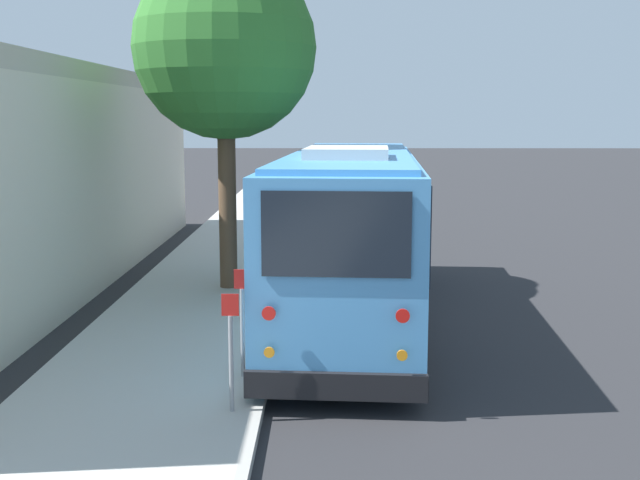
{
  "coord_description": "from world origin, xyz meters",
  "views": [
    {
      "loc": [
        -15.2,
        0.67,
        3.91
      ],
      "look_at": [
        1.44,
        0.79,
        1.3
      ],
      "focal_mm": 45.0,
      "sensor_mm": 36.0,
      "label": 1
    }
  ],
  "objects_px": {
    "sign_post_near": "(231,351)",
    "fire_hydrant": "(275,233)",
    "parked_sedan_gray": "(334,179)",
    "parked_sedan_white": "(331,170)",
    "parked_sedan_blue": "(328,210)",
    "parked_sedan_maroon": "(335,193)",
    "street_tree": "(225,36)",
    "shuttle_bus": "(351,227)",
    "sign_post_far": "(242,322)"
  },
  "relations": [
    {
      "from": "parked_sedan_maroon",
      "to": "parked_sedan_gray",
      "type": "relative_size",
      "value": 1.04
    },
    {
      "from": "street_tree",
      "to": "sign_post_near",
      "type": "height_order",
      "value": "street_tree"
    },
    {
      "from": "sign_post_far",
      "to": "fire_hydrant",
      "type": "distance_m",
      "value": 11.54
    },
    {
      "from": "shuttle_bus",
      "to": "sign_post_near",
      "type": "bearing_deg",
      "value": 166.26
    },
    {
      "from": "parked_sedan_white",
      "to": "sign_post_near",
      "type": "xyz_separation_m",
      "value": [
        -38.19,
        1.51,
        0.32
      ]
    },
    {
      "from": "parked_sedan_blue",
      "to": "sign_post_far",
      "type": "bearing_deg",
      "value": 176.19
    },
    {
      "from": "parked_sedan_blue",
      "to": "sign_post_near",
      "type": "height_order",
      "value": "sign_post_near"
    },
    {
      "from": "parked_sedan_gray",
      "to": "fire_hydrant",
      "type": "distance_m",
      "value": 18.98
    },
    {
      "from": "shuttle_bus",
      "to": "parked_sedan_blue",
      "type": "height_order",
      "value": "shuttle_bus"
    },
    {
      "from": "parked_sedan_white",
      "to": "parked_sedan_blue",
      "type": "bearing_deg",
      "value": -179.68
    },
    {
      "from": "parked_sedan_blue",
      "to": "parked_sedan_white",
      "type": "bearing_deg",
      "value": -0.07
    },
    {
      "from": "fire_hydrant",
      "to": "street_tree",
      "type": "bearing_deg",
      "value": 172.79
    },
    {
      "from": "shuttle_bus",
      "to": "parked_sedan_maroon",
      "type": "height_order",
      "value": "shuttle_bus"
    },
    {
      "from": "parked_sedan_blue",
      "to": "sign_post_far",
      "type": "relative_size",
      "value": 2.63
    },
    {
      "from": "parked_sedan_maroon",
      "to": "sign_post_far",
      "type": "height_order",
      "value": "sign_post_far"
    },
    {
      "from": "parked_sedan_white",
      "to": "sign_post_near",
      "type": "distance_m",
      "value": 38.22
    },
    {
      "from": "street_tree",
      "to": "fire_hydrant",
      "type": "bearing_deg",
      "value": -7.21
    },
    {
      "from": "shuttle_bus",
      "to": "parked_sedan_white",
      "type": "height_order",
      "value": "shuttle_bus"
    },
    {
      "from": "street_tree",
      "to": "fire_hydrant",
      "type": "relative_size",
      "value": 9.48
    },
    {
      "from": "parked_sedan_white",
      "to": "street_tree",
      "type": "xyz_separation_m",
      "value": [
        -30.58,
        2.45,
        4.93
      ]
    },
    {
      "from": "parked_sedan_gray",
      "to": "sign_post_far",
      "type": "relative_size",
      "value": 2.82
    },
    {
      "from": "parked_sedan_blue",
      "to": "sign_post_far",
      "type": "distance_m",
      "value": 16.71
    },
    {
      "from": "parked_sedan_gray",
      "to": "sign_post_far",
      "type": "bearing_deg",
      "value": -179.03
    },
    {
      "from": "parked_sedan_maroon",
      "to": "sign_post_near",
      "type": "relative_size",
      "value": 3.0
    },
    {
      "from": "parked_sedan_maroon",
      "to": "parked_sedan_white",
      "type": "distance_m",
      "value": 13.85
    },
    {
      "from": "sign_post_near",
      "to": "fire_hydrant",
      "type": "distance_m",
      "value": 12.93
    },
    {
      "from": "shuttle_bus",
      "to": "parked_sedan_white",
      "type": "distance_m",
      "value": 32.94
    },
    {
      "from": "fire_hydrant",
      "to": "parked_sedan_gray",
      "type": "bearing_deg",
      "value": -5.63
    },
    {
      "from": "parked_sedan_white",
      "to": "street_tree",
      "type": "bearing_deg",
      "value": 176.39
    },
    {
      "from": "parked_sedan_maroon",
      "to": "fire_hydrant",
      "type": "height_order",
      "value": "parked_sedan_maroon"
    },
    {
      "from": "parked_sedan_gray",
      "to": "parked_sedan_white",
      "type": "relative_size",
      "value": 0.98
    },
    {
      "from": "shuttle_bus",
      "to": "parked_sedan_blue",
      "type": "xyz_separation_m",
      "value": [
        12.78,
        0.4,
        -1.21
      ]
    },
    {
      "from": "sign_post_near",
      "to": "sign_post_far",
      "type": "xyz_separation_m",
      "value": [
        1.39,
        0.0,
        0.02
      ]
    },
    {
      "from": "parked_sedan_gray",
      "to": "sign_post_far",
      "type": "xyz_separation_m",
      "value": [
        -30.43,
        1.59,
        0.36
      ]
    },
    {
      "from": "sign_post_far",
      "to": "street_tree",
      "type": "bearing_deg",
      "value": 8.59
    },
    {
      "from": "parked_sedan_blue",
      "to": "fire_hydrant",
      "type": "height_order",
      "value": "parked_sedan_blue"
    },
    {
      "from": "street_tree",
      "to": "sign_post_far",
      "type": "bearing_deg",
      "value": -171.41
    },
    {
      "from": "fire_hydrant",
      "to": "parked_sedan_blue",
      "type": "bearing_deg",
      "value": -16.8
    },
    {
      "from": "parked_sedan_maroon",
      "to": "fire_hydrant",
      "type": "bearing_deg",
      "value": 168.67
    },
    {
      "from": "parked_sedan_blue",
      "to": "sign_post_near",
      "type": "bearing_deg",
      "value": 176.53
    },
    {
      "from": "fire_hydrant",
      "to": "sign_post_near",
      "type": "bearing_deg",
      "value": -178.82
    },
    {
      "from": "sign_post_far",
      "to": "parked_sedan_white",
      "type": "bearing_deg",
      "value": -2.35
    },
    {
      "from": "parked_sedan_gray",
      "to": "street_tree",
      "type": "relative_size",
      "value": 0.58
    },
    {
      "from": "shuttle_bus",
      "to": "sign_post_far",
      "type": "relative_size",
      "value": 6.69
    },
    {
      "from": "sign_post_near",
      "to": "sign_post_far",
      "type": "bearing_deg",
      "value": 0.0
    },
    {
      "from": "parked_sedan_maroon",
      "to": "street_tree",
      "type": "xyz_separation_m",
      "value": [
        -16.73,
        2.51,
        4.96
      ]
    },
    {
      "from": "parked_sedan_white",
      "to": "sign_post_far",
      "type": "height_order",
      "value": "sign_post_far"
    },
    {
      "from": "parked_sedan_blue",
      "to": "fire_hydrant",
      "type": "relative_size",
      "value": 5.13
    },
    {
      "from": "parked_sedan_gray",
      "to": "sign_post_near",
      "type": "bearing_deg",
      "value": -178.9
    },
    {
      "from": "parked_sedan_gray",
      "to": "street_tree",
      "type": "bearing_deg",
      "value": 177.99
    }
  ]
}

